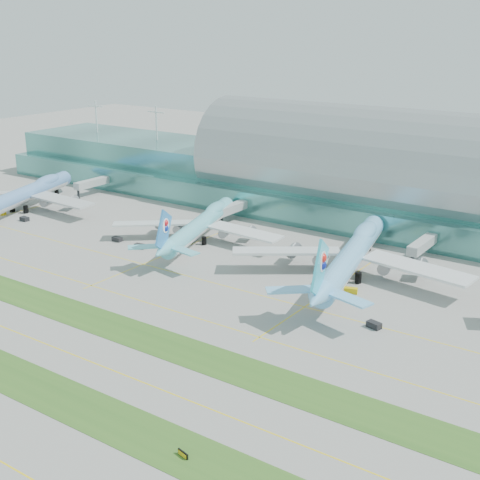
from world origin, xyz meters
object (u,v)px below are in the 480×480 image
Objects in this scene: terminal at (348,179)px; airliner_b at (200,224)px; taxiway_sign_east at (183,454)px; airliner_c at (352,254)px; airliner_a at (24,194)px.

terminal reaches higher than airliner_b.
airliner_c is at bearing 111.93° from taxiway_sign_east.
terminal reaches higher than airliner_a.
airliner_b is at bearing 165.65° from airliner_c.
airliner_b is 58.45m from airliner_c.
airliner_c is (31.47, -60.73, -7.22)m from terminal.
airliner_c is at bearing -15.86° from airliner_a.
terminal is 65.62m from airliner_b.
airliner_a reaches higher than taxiway_sign_east.
taxiway_sign_east is at bearing -94.20° from airliner_c.
airliner_c reaches higher than airliner_b.
airliner_a reaches higher than airliner_b.
taxiway_sign_east is (156.83, -89.49, -6.08)m from airliner_a.
airliner_a is at bearing 168.45° from airliner_b.
airliner_b is at bearing -114.46° from terminal.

